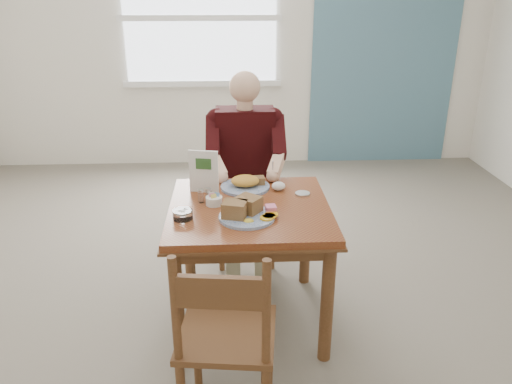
{
  "coord_description": "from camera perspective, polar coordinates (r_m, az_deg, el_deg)",
  "views": [
    {
      "loc": [
        -0.09,
        -2.57,
        1.88
      ],
      "look_at": [
        0.04,
        0.0,
        0.83
      ],
      "focal_mm": 35.0,
      "sensor_mm": 36.0,
      "label": 1
    }
  ],
  "objects": [
    {
      "name": "creamer",
      "position": [
        2.67,
        -8.36,
        -2.55
      ],
      "size": [
        0.13,
        0.13,
        0.05
      ],
      "color": "white",
      "rests_on": "table"
    },
    {
      "name": "chair_near",
      "position": [
        2.26,
        -3.45,
        -16.32
      ],
      "size": [
        0.47,
        0.47,
        0.95
      ],
      "color": "brown",
      "rests_on": "ground"
    },
    {
      "name": "metal_dish",
      "position": [
        2.97,
        5.34,
        -0.19
      ],
      "size": [
        0.1,
        0.1,
        0.01
      ],
      "primitive_type": "cylinder",
      "rotation": [
        0.0,
        0.0,
        0.17
      ],
      "color": "silver",
      "rests_on": "table"
    },
    {
      "name": "far_plate",
      "position": [
        3.05,
        -1.13,
        0.99
      ],
      "size": [
        0.33,
        0.33,
        0.08
      ],
      "color": "white",
      "rests_on": "table"
    },
    {
      "name": "shakers",
      "position": [
        2.86,
        -5.88,
        -0.37
      ],
      "size": [
        0.09,
        0.06,
        0.08
      ],
      "color": "white",
      "rests_on": "table"
    },
    {
      "name": "accent_panel",
      "position": [
        5.82,
        14.67,
        16.78
      ],
      "size": [
        1.6,
        0.02,
        2.8
      ],
      "primitive_type": "cube",
      "color": "slate",
      "rests_on": "ground"
    },
    {
      "name": "near_plate",
      "position": [
        2.65,
        -1.21,
        -2.18
      ],
      "size": [
        0.39,
        0.39,
        0.1
      ],
      "color": "white",
      "rests_on": "table"
    },
    {
      "name": "window",
      "position": [
        5.55,
        -6.42,
        19.17
      ],
      "size": [
        1.72,
        0.04,
        1.42
      ],
      "color": "white",
      "rests_on": "wall_back"
    },
    {
      "name": "wall_back",
      "position": [
        5.59,
        -2.02,
        17.25
      ],
      "size": [
        5.5,
        0.0,
        5.5
      ],
      "primitive_type": "plane",
      "rotation": [
        1.57,
        0.0,
        0.0
      ],
      "color": "silver",
      "rests_on": "ground"
    },
    {
      "name": "chair_far",
      "position": [
        3.65,
        -1.21,
        -0.46
      ],
      "size": [
        0.42,
        0.42,
        0.95
      ],
      "color": "brown",
      "rests_on": "ground"
    },
    {
      "name": "caddy",
      "position": [
        2.82,
        -4.82,
        -0.99
      ],
      "size": [
        0.1,
        0.1,
        0.07
      ],
      "color": "white",
      "rests_on": "table"
    },
    {
      "name": "menu",
      "position": [
        2.97,
        -6.0,
        2.36
      ],
      "size": [
        0.18,
        0.05,
        0.26
      ],
      "color": "white",
      "rests_on": "table"
    },
    {
      "name": "diner",
      "position": [
        3.45,
        -1.21,
        4.07
      ],
      "size": [
        0.53,
        0.56,
        1.39
      ],
      "color": "tan",
      "rests_on": "chair_far"
    },
    {
      "name": "lemon_wedge",
      "position": [
        2.59,
        -0.84,
        -3.38
      ],
      "size": [
        0.07,
        0.05,
        0.03
      ],
      "primitive_type": "ellipsoid",
      "rotation": [
        0.0,
        0.0,
        0.31
      ],
      "color": "yellow",
      "rests_on": "table"
    },
    {
      "name": "table",
      "position": [
        2.85,
        -0.73,
        -3.66
      ],
      "size": [
        0.92,
        0.92,
        0.75
      ],
      "color": "brown",
      "rests_on": "ground"
    },
    {
      "name": "napkin",
      "position": [
        3.02,
        2.59,
        0.68
      ],
      "size": [
        0.09,
        0.07,
        0.05
      ],
      "primitive_type": "ellipsoid",
      "rotation": [
        0.0,
        0.0,
        0.06
      ],
      "color": "white",
      "rests_on": "table"
    },
    {
      "name": "floor",
      "position": [
        3.18,
        -0.68,
        -14.05
      ],
      "size": [
        6.0,
        6.0,
        0.0
      ],
      "primitive_type": "plane",
      "color": "#6C6557",
      "rests_on": "ground"
    }
  ]
}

